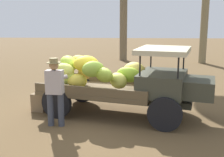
% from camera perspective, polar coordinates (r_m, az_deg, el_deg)
% --- Properties ---
extents(ground_plane, '(60.00, 60.00, 0.00)m').
position_cam_1_polar(ground_plane, '(8.31, -2.50, -6.30)').
color(ground_plane, brown).
extents(truck, '(4.66, 2.70, 1.84)m').
position_cam_1_polar(truck, '(7.67, 2.31, -0.58)').
color(truck, '#393A2D').
rests_on(truck, ground).
extents(farmer, '(0.53, 0.47, 1.66)m').
position_cam_1_polar(farmer, '(7.07, -11.08, -1.81)').
color(farmer, '#3C414E').
rests_on(farmer, ground).
extents(wooden_crate, '(0.46, 0.56, 0.50)m').
position_cam_1_polar(wooden_crate, '(8.55, -13.71, -4.35)').
color(wooden_crate, olive).
rests_on(wooden_crate, ground).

